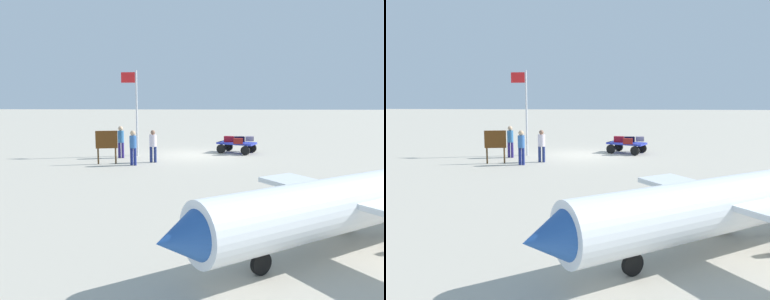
# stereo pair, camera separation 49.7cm
# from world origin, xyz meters

# --- Properties ---
(ground_plane) EXTENTS (120.00, 120.00, 0.00)m
(ground_plane) POSITION_xyz_m (0.00, 0.00, 0.00)
(ground_plane) COLOR #B6AD9C
(luggage_cart) EXTENTS (2.30, 1.94, 0.61)m
(luggage_cart) POSITION_xyz_m (-2.37, -0.80, 0.45)
(luggage_cart) COLOR #2633AB
(luggage_cart) RESTS_ON ground
(suitcase_navy) EXTENTS (0.59, 0.36, 0.33)m
(suitcase_navy) POSITION_xyz_m (-1.96, -0.89, 0.77)
(suitcase_navy) COLOR maroon
(suitcase_navy) RESTS_ON luggage_cart
(suitcase_olive) EXTENTS (0.46, 0.31, 0.27)m
(suitcase_olive) POSITION_xyz_m (-3.17, -1.42, 0.74)
(suitcase_olive) COLOR gray
(suitcase_olive) RESTS_ON luggage_cart
(suitcase_maroon) EXTENTS (0.54, 0.34, 0.29)m
(suitcase_maroon) POSITION_xyz_m (-2.42, -0.14, 0.75)
(suitcase_maroon) COLOR maroon
(suitcase_maroon) RESTS_ON luggage_cart
(suitcase_grey) EXTENTS (0.58, 0.34, 0.30)m
(suitcase_grey) POSITION_xyz_m (-2.56, -1.01, 0.76)
(suitcase_grey) COLOR black
(suitcase_grey) RESTS_ON luggage_cart
(worker_lead) EXTENTS (0.35, 0.35, 1.57)m
(worker_lead) POSITION_xyz_m (1.90, 2.43, 0.92)
(worker_lead) COLOR navy
(worker_lead) RESTS_ON ground
(worker_trailing) EXTENTS (0.44, 0.44, 1.63)m
(worker_trailing) POSITION_xyz_m (2.72, 3.24, 0.95)
(worker_trailing) COLOR navy
(worker_trailing) RESTS_ON ground
(worker_supervisor) EXTENTS (0.40, 0.40, 1.66)m
(worker_supervisor) POSITION_xyz_m (3.74, 1.14, 0.96)
(worker_supervisor) COLOR navy
(worker_supervisor) RESTS_ON ground
(airplane_near) EXTENTS (8.01, 6.03, 2.82)m
(airplane_near) POSITION_xyz_m (-3.56, 13.28, 1.04)
(airplane_near) COLOR white
(airplane_near) RESTS_ON ground
(flagpole) EXTENTS (0.86, 0.15, 4.53)m
(flagpole) POSITION_xyz_m (3.11, 0.35, 2.67)
(flagpole) COLOR silver
(flagpole) RESTS_ON ground
(signboard) EXTENTS (1.02, 0.23, 1.58)m
(signboard) POSITION_xyz_m (4.04, 2.94, 1.04)
(signboard) COLOR #4C3319
(signboard) RESTS_ON ground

